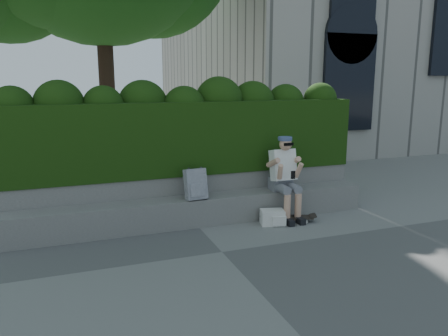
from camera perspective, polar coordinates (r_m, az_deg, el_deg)
name	(u,v)px	position (r m, az deg, el deg)	size (l,w,h in m)	color
ground	(222,252)	(6.06, -0.27, -10.92)	(80.00, 80.00, 0.00)	slate
bench_ledge	(195,211)	(7.10, -3.75, -5.58)	(6.00, 0.45, 0.45)	gray
planter_wall	(187,195)	(7.50, -4.80, -3.47)	(6.00, 0.50, 0.75)	gray
hedge	(183,136)	(7.52, -5.39, 4.14)	(6.00, 1.00, 1.20)	black
person	(284,174)	(7.36, 7.90, -0.81)	(0.40, 0.76, 1.38)	slate
skateboard	(288,217)	(7.33, 8.31, -6.39)	(0.85, 0.50, 0.09)	black
backpack_plaid	(196,184)	(6.88, -3.74, -2.11)	(0.33, 0.18, 0.48)	#B1B1B6
backpack_ground	(272,217)	(7.14, 6.33, -6.41)	(0.37, 0.26, 0.24)	silver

